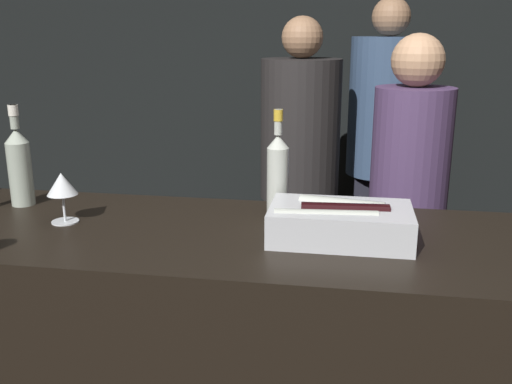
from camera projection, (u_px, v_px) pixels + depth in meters
name	position (u px, v px, depth m)	size (l,w,h in m)	color
wall_back_chalkboard	(312.00, 71.00, 3.78)	(6.40, 0.06, 2.80)	black
ice_bin_with_bottles	(340.00, 221.00, 1.64)	(0.41, 0.24, 0.11)	#B7BABF
wine_glass	(62.00, 186.00, 1.78)	(0.09, 0.09, 0.16)	silver
rose_wine_bottle	(278.00, 173.00, 1.82)	(0.07, 0.07, 0.35)	#B2B7AD
white_wine_bottle	(19.00, 164.00, 1.95)	(0.08, 0.08, 0.35)	#9EA899
person_in_hoodie	(383.00, 146.00, 3.29)	(0.42, 0.42, 1.84)	black
person_blond_tee	(407.00, 210.00, 2.41)	(0.32, 0.32, 1.65)	black
person_grey_polo	(300.00, 167.00, 3.05)	(0.42, 0.42, 1.73)	black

